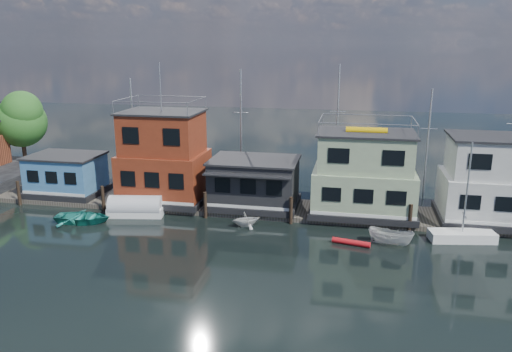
% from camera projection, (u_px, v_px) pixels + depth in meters
% --- Properties ---
extents(ground, '(160.00, 160.00, 0.00)m').
position_uv_depth(ground, '(224.00, 271.00, 31.22)').
color(ground, black).
rests_on(ground, ground).
extents(dock, '(48.00, 5.00, 0.40)m').
position_uv_depth(dock, '(260.00, 208.00, 42.53)').
color(dock, '#595147').
rests_on(dock, ground).
extents(houseboat_blue, '(6.40, 4.90, 3.66)m').
position_uv_depth(houseboat_blue, '(66.00, 175.00, 45.42)').
color(houseboat_blue, black).
rests_on(houseboat_blue, dock).
extents(houseboat_red, '(7.40, 5.90, 11.86)m').
position_uv_depth(houseboat_red, '(164.00, 159.00, 43.13)').
color(houseboat_red, black).
rests_on(houseboat_red, dock).
extents(houseboat_dark, '(7.40, 6.10, 4.06)m').
position_uv_depth(houseboat_dark, '(254.00, 183.00, 42.03)').
color(houseboat_dark, black).
rests_on(houseboat_dark, dock).
extents(houseboat_green, '(8.40, 5.90, 7.03)m').
position_uv_depth(houseboat_green, '(364.00, 175.00, 40.05)').
color(houseboat_green, black).
rests_on(houseboat_green, dock).
extents(houseboat_white, '(8.40, 5.90, 6.66)m').
position_uv_depth(houseboat_white, '(497.00, 182.00, 38.16)').
color(houseboat_white, black).
rests_on(houseboat_white, dock).
extents(pilings, '(42.28, 0.28, 2.20)m').
position_uv_depth(pilings, '(249.00, 208.00, 39.71)').
color(pilings, '#2D2116').
rests_on(pilings, ground).
extents(background_masts, '(36.40, 0.16, 12.00)m').
position_uv_depth(background_masts, '(323.00, 136.00, 45.93)').
color(background_masts, silver).
rests_on(background_masts, ground).
extents(dinghy_white, '(2.93, 2.81, 1.19)m').
position_uv_depth(dinghy_white, '(246.00, 219.00, 38.67)').
color(dinghy_white, silver).
rests_on(dinghy_white, ground).
extents(red_kayak, '(2.72, 0.95, 0.40)m').
position_uv_depth(red_kayak, '(351.00, 242.00, 35.18)').
color(red_kayak, red).
rests_on(red_kayak, ground).
extents(motorboat, '(3.44, 2.13, 1.25)m').
position_uv_depth(motorboat, '(391.00, 237.00, 35.05)').
color(motorboat, silver).
rests_on(motorboat, ground).
extents(dinghy_teal, '(4.71, 3.60, 0.91)m').
position_uv_depth(dinghy_teal, '(83.00, 217.00, 39.52)').
color(dinghy_teal, teal).
rests_on(dinghy_teal, ground).
extents(tarp_runabout, '(4.73, 2.50, 1.83)m').
position_uv_depth(tarp_runabout, '(136.00, 208.00, 41.08)').
color(tarp_runabout, white).
rests_on(tarp_runabout, ground).
extents(day_sailer, '(4.78, 2.29, 7.23)m').
position_uv_depth(day_sailer, '(462.00, 235.00, 35.89)').
color(day_sailer, white).
rests_on(day_sailer, ground).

